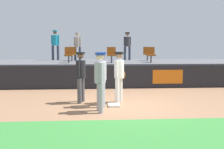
# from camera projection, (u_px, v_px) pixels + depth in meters

# --- Properties ---
(ground_plane) EXTENTS (60.00, 60.00, 0.00)m
(ground_plane) POSITION_uv_depth(u_px,v_px,m) (120.00, 106.00, 9.23)
(ground_plane) COLOR #936B4C
(grass_foreground_strip) EXTENTS (18.00, 2.80, 0.01)m
(grass_foreground_strip) POSITION_uv_depth(u_px,v_px,m) (134.00, 136.00, 6.16)
(grass_foreground_strip) COLOR #388438
(grass_foreground_strip) RESTS_ON ground_plane
(first_base) EXTENTS (0.40, 0.40, 0.08)m
(first_base) POSITION_uv_depth(u_px,v_px,m) (114.00, 105.00, 9.20)
(first_base) COLOR white
(first_base) RESTS_ON ground_plane
(player_fielder_home) EXTENTS (0.52, 0.51, 1.87)m
(player_fielder_home) POSITION_uv_depth(u_px,v_px,m) (119.00, 74.00, 9.70)
(player_fielder_home) COLOR white
(player_fielder_home) RESTS_ON ground_plane
(player_runner_visitor) EXTENTS (0.41, 0.52, 1.88)m
(player_runner_visitor) POSITION_uv_depth(u_px,v_px,m) (100.00, 78.00, 8.34)
(player_runner_visitor) COLOR #9EA3AD
(player_runner_visitor) RESTS_ON ground_plane
(player_coach_visitor) EXTENTS (0.44, 0.51, 1.87)m
(player_coach_visitor) POSITION_uv_depth(u_px,v_px,m) (101.00, 75.00, 9.12)
(player_coach_visitor) COLOR #9EA3AD
(player_coach_visitor) RESTS_ON ground_plane
(player_umpire) EXTENTS (0.44, 0.50, 1.86)m
(player_umpire) POSITION_uv_depth(u_px,v_px,m) (81.00, 74.00, 9.72)
(player_umpire) COLOR #4C4C51
(player_umpire) RESTS_ON ground_plane
(field_wall) EXTENTS (18.00, 0.26, 1.13)m
(field_wall) POSITION_uv_depth(u_px,v_px,m) (113.00, 77.00, 13.04)
(field_wall) COLOR black
(field_wall) RESTS_ON ground_plane
(bleacher_platform) EXTENTS (18.00, 4.80, 1.17)m
(bleacher_platform) POSITION_uv_depth(u_px,v_px,m) (110.00, 71.00, 15.59)
(bleacher_platform) COLOR #59595E
(bleacher_platform) RESTS_ON ground_plane
(seat_front_left) EXTENTS (0.44, 0.44, 0.84)m
(seat_front_left) POSITION_uv_depth(u_px,v_px,m) (69.00, 54.00, 14.20)
(seat_front_left) COLOR #4C4C51
(seat_front_left) RESTS_ON bleacher_platform
(seat_back_right) EXTENTS (0.44, 0.44, 0.84)m
(seat_back_right) POSITION_uv_depth(u_px,v_px,m) (147.00, 53.00, 16.29)
(seat_back_right) COLOR #4C4C51
(seat_back_right) RESTS_ON bleacher_platform
(seat_front_center) EXTENTS (0.47, 0.44, 0.84)m
(seat_front_center) POSITION_uv_depth(u_px,v_px,m) (111.00, 54.00, 14.35)
(seat_front_center) COLOR #4C4C51
(seat_front_center) RESTS_ON bleacher_platform
(seat_front_right) EXTENTS (0.45, 0.44, 0.84)m
(seat_front_right) POSITION_uv_depth(u_px,v_px,m) (151.00, 54.00, 14.50)
(seat_front_right) COLOR #4C4C51
(seat_front_right) RESTS_ON bleacher_platform
(seat_back_left) EXTENTS (0.45, 0.44, 0.84)m
(seat_back_left) POSITION_uv_depth(u_px,v_px,m) (72.00, 53.00, 15.99)
(seat_back_left) COLOR #4C4C51
(seat_back_left) RESTS_ON bleacher_platform
(spectator_hooded) EXTENTS (0.48, 0.41, 1.75)m
(spectator_hooded) POSITION_uv_depth(u_px,v_px,m) (127.00, 44.00, 16.86)
(spectator_hooded) COLOR #33384C
(spectator_hooded) RESTS_ON bleacher_platform
(spectator_capped) EXTENTS (0.52, 0.40, 1.88)m
(spectator_capped) POSITION_uv_depth(u_px,v_px,m) (55.00, 43.00, 16.94)
(spectator_capped) COLOR #33384C
(spectator_capped) RESTS_ON bleacher_platform
(spectator_casual) EXTENTS (0.46, 0.40, 1.70)m
(spectator_casual) POSITION_uv_depth(u_px,v_px,m) (77.00, 44.00, 16.48)
(spectator_casual) COLOR #33384C
(spectator_casual) RESTS_ON bleacher_platform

